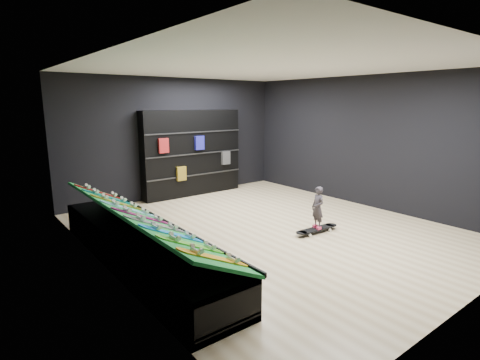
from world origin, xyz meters
TOP-DOWN VIEW (x-y plane):
  - floor at (0.00, 0.00)m, footprint 6.00×7.00m
  - ceiling at (0.00, 0.00)m, footprint 6.00×7.00m
  - wall_back at (0.00, 3.50)m, footprint 6.00×0.02m
  - wall_front at (0.00, -3.50)m, footprint 6.00×0.02m
  - wall_left at (-3.00, 0.00)m, footprint 0.02×7.00m
  - wall_right at (3.00, 0.00)m, footprint 0.02×7.00m
  - display_rack at (-2.55, 0.00)m, footprint 0.90×4.50m
  - turf_ramp at (-2.50, 0.00)m, footprint 0.92×4.50m
  - back_shelving at (0.35, 3.32)m, footprint 2.75×0.32m
  - floor_skateboard at (0.61, -0.70)m, footprint 0.99×0.28m
  - child at (0.61, -0.70)m, footprint 0.16×0.20m
  - display_board_0 at (-2.49, -1.90)m, footprint 0.93×0.22m
  - display_board_1 at (-2.49, -1.42)m, footprint 0.93×0.22m
  - display_board_2 at (-2.49, -0.95)m, footprint 0.93×0.22m
  - display_board_3 at (-2.49, -0.48)m, footprint 0.93×0.22m
  - display_board_4 at (-2.49, 0.00)m, footprint 0.93×0.22m
  - display_board_5 at (-2.49, 0.48)m, footprint 0.93×0.22m
  - display_board_6 at (-2.49, 0.95)m, footprint 0.93×0.22m
  - display_board_7 at (-2.49, 1.42)m, footprint 0.93×0.22m
  - display_board_8 at (-2.49, 1.90)m, footprint 0.93×0.22m

SIDE VIEW (x-z plane):
  - floor at x=0.00m, z-range -0.01..0.01m
  - floor_skateboard at x=0.61m, z-range 0.00..0.09m
  - display_rack at x=-2.55m, z-range 0.00..0.50m
  - child at x=0.61m, z-range 0.09..0.57m
  - turf_ramp at x=-2.50m, z-range 0.48..0.94m
  - display_board_0 at x=-2.49m, z-range 0.49..0.99m
  - display_board_1 at x=-2.49m, z-range 0.49..0.99m
  - display_board_2 at x=-2.49m, z-range 0.49..0.99m
  - display_board_3 at x=-2.49m, z-range 0.49..0.99m
  - display_board_4 at x=-2.49m, z-range 0.49..0.99m
  - display_board_5 at x=-2.49m, z-range 0.49..0.99m
  - display_board_6 at x=-2.49m, z-range 0.49..0.99m
  - display_board_7 at x=-2.49m, z-range 0.49..0.99m
  - display_board_8 at x=-2.49m, z-range 0.49..0.99m
  - back_shelving at x=0.35m, z-range 0.00..2.20m
  - wall_back at x=0.00m, z-range 0.00..3.00m
  - wall_front at x=0.00m, z-range 0.00..3.00m
  - wall_left at x=-3.00m, z-range 0.00..3.00m
  - wall_right at x=3.00m, z-range 0.00..3.00m
  - ceiling at x=0.00m, z-range 3.00..3.00m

